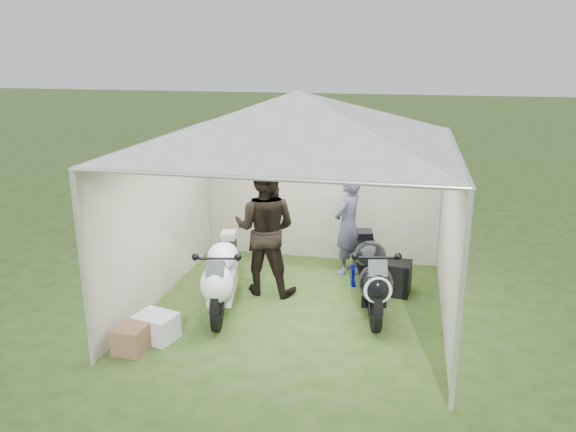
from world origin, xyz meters
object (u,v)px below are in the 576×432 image
Objects in this scene: motorcycle_black at (371,274)px; person_blue_jacket at (348,225)px; crate_0 at (156,327)px; equipment_box at (393,277)px; paddock_stand at (363,276)px; crate_1 at (131,339)px; canopy_tent at (298,124)px; motorcycle_white at (222,274)px; person_dark_jacket at (265,229)px.

person_blue_jacket is at bearing 98.68° from motorcycle_black.
equipment_box is at bearing 35.67° from crate_0.
paddock_stand is 0.76× the size of crate_0.
crate_0 reaches higher than paddock_stand.
crate_0 is at bearing 65.01° from crate_1.
canopy_tent is at bearing 4.18° from person_blue_jacket.
motorcycle_black is 1.44m from person_blue_jacket.
motorcycle_white is at bearing 61.01° from crate_1.
person_dark_jacket reaches higher than paddock_stand.
crate_1 is at bearing -130.46° from motorcycle_white.
motorcycle_white is 2.05m from motorcycle_black.
motorcycle_black is at bearing 28.34° from crate_0.
person_blue_jacket reaches higher than paddock_stand.
paddock_stand is 3.65m from crate_1.
paddock_stand is 0.19× the size of person_dark_jacket.
equipment_box is at bearing 74.46° from person_blue_jacket.
equipment_box is at bearing 55.28° from motorcycle_black.
motorcycle_black is at bearing 0.66° from motorcycle_white.
person_dark_jacket is 2.13m from crate_0.
canopy_tent reaches higher than motorcycle_black.
paddock_stand is at bearing 154.93° from equipment_box.
canopy_tent is at bearing 9.23° from motorcycle_white.
equipment_box is at bearing 14.07° from motorcycle_white.
equipment_box reaches higher than crate_0.
motorcycle_white is 1.16m from crate_0.
motorcycle_white is at bearing -144.33° from paddock_stand.
paddock_stand is at bearing 59.56° from person_blue_jacket.
person_dark_jacket is at bearing -158.31° from paddock_stand.
person_dark_jacket is at bearing 49.27° from motorcycle_white.
paddock_stand is 0.52m from equipment_box.
crate_1 is at bearing -134.31° from paddock_stand.
canopy_tent reaches higher than crate_0.
crate_0 is at bearing -162.68° from motorcycle_black.
person_dark_jacket is 5.41× the size of crate_1.
equipment_box is 1.00× the size of crate_0.
paddock_stand is 3.29m from crate_0.
crate_1 is at bearing -135.52° from canopy_tent.
motorcycle_white is 0.97m from person_dark_jacket.
crate_0 is (-0.56, -0.95, -0.37)m from motorcycle_white.
motorcycle_black is (1.02, 0.06, -2.03)m from canopy_tent.
crate_0 is (-1.54, -1.32, -2.41)m from canopy_tent.
person_dark_jacket is (-1.41, -0.56, 0.84)m from paddock_stand.
canopy_tent is 15.62× the size of crate_1.
person_blue_jacket is at bearing -133.53° from person_dark_jacket.
crate_0 is at bearing -11.99° from person_blue_jacket.
motorcycle_white is 3.91× the size of equipment_box.
canopy_tent is 2.88× the size of motorcycle_black.
motorcycle_black is at bearing 45.17° from person_blue_jacket.
canopy_tent is at bearing -132.03° from paddock_stand.
motorcycle_white is 1.20× the size of person_blue_jacket.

